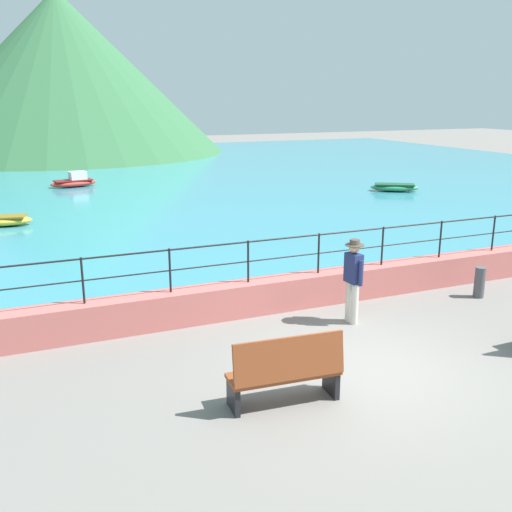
{
  "coord_description": "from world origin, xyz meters",
  "views": [
    {
      "loc": [
        -5.2,
        -7.52,
        4.46
      ],
      "look_at": [
        -0.45,
        3.7,
        1.1
      ],
      "focal_mm": 40.49,
      "sensor_mm": 36.0,
      "label": 1
    }
  ],
  "objects_px": {
    "bench_main": "(286,371)",
    "boat_0": "(395,187)",
    "boat_4": "(74,182)",
    "bollard": "(480,282)",
    "person_walking": "(353,277)"
  },
  "relations": [
    {
      "from": "person_walking",
      "to": "boat_4",
      "type": "bearing_deg",
      "value": 98.71
    },
    {
      "from": "boat_0",
      "to": "person_walking",
      "type": "bearing_deg",
      "value": -128.83
    },
    {
      "from": "person_walking",
      "to": "boat_4",
      "type": "xyz_separation_m",
      "value": [
        -3.23,
        21.09,
        -0.65
      ]
    },
    {
      "from": "boat_4",
      "to": "person_walking",
      "type": "bearing_deg",
      "value": -81.29
    },
    {
      "from": "bench_main",
      "to": "boat_0",
      "type": "relative_size",
      "value": 0.71
    },
    {
      "from": "bench_main",
      "to": "boat_4",
      "type": "relative_size",
      "value": 0.72
    },
    {
      "from": "bollard",
      "to": "boat_0",
      "type": "bearing_deg",
      "value": 61.14
    },
    {
      "from": "person_walking",
      "to": "bollard",
      "type": "xyz_separation_m",
      "value": [
        3.54,
        0.18,
        -0.62
      ]
    },
    {
      "from": "bench_main",
      "to": "bollard",
      "type": "bearing_deg",
      "value": 22.92
    },
    {
      "from": "person_walking",
      "to": "boat_0",
      "type": "bearing_deg",
      "value": 51.17
    },
    {
      "from": "bench_main",
      "to": "bollard",
      "type": "relative_size",
      "value": 2.42
    },
    {
      "from": "boat_0",
      "to": "boat_4",
      "type": "distance_m",
      "value": 16.02
    },
    {
      "from": "boat_0",
      "to": "boat_4",
      "type": "height_order",
      "value": "boat_4"
    },
    {
      "from": "boat_0",
      "to": "boat_4",
      "type": "bearing_deg",
      "value": 151.89
    },
    {
      "from": "boat_0",
      "to": "boat_4",
      "type": "xyz_separation_m",
      "value": [
        -14.13,
        7.55,
        0.07
      ]
    }
  ]
}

